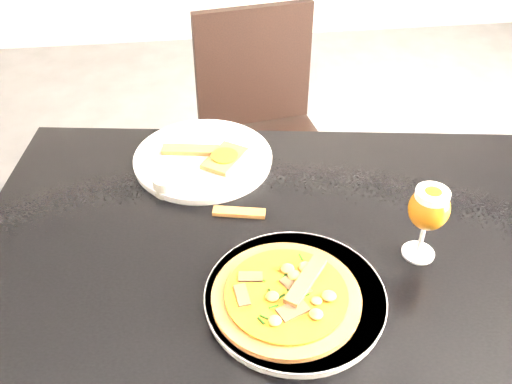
{
  "coord_description": "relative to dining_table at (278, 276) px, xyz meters",
  "views": [
    {
      "loc": [
        -0.17,
        -0.44,
        1.52
      ],
      "look_at": [
        -0.07,
        0.41,
        0.83
      ],
      "focal_mm": 40.0,
      "sensor_mm": 36.0,
      "label": 1
    }
  ],
  "objects": [
    {
      "name": "dining_table",
      "position": [
        0.0,
        0.0,
        0.0
      ],
      "size": [
        1.31,
        0.97,
        0.75
      ],
      "rotation": [
        0.0,
        0.0,
        -0.15
      ],
      "color": "black",
      "rests_on": "ground"
    },
    {
      "name": "chair_far",
      "position": [
        0.08,
        0.78,
        -0.18
      ],
      "size": [
        0.46,
        0.46,
        0.87
      ],
      "rotation": [
        0.0,
        0.0,
        0.16
      ],
      "color": "black",
      "rests_on": "ground"
    },
    {
      "name": "plate_main",
      "position": [
        0.01,
        -0.14,
        0.1
      ],
      "size": [
        0.36,
        0.36,
        0.02
      ],
      "primitive_type": "cylinder",
      "rotation": [
        0.0,
        0.0,
        0.18
      ],
      "color": "white",
      "rests_on": "dining_table"
    },
    {
      "name": "pizza",
      "position": [
        -0.01,
        -0.15,
        0.12
      ],
      "size": [
        0.26,
        0.26,
        0.03
      ],
      "rotation": [
        0.0,
        0.0,
        0.61
      ],
      "color": "#985024",
      "rests_on": "plate_main"
    },
    {
      "name": "plate_second",
      "position": [
        -0.13,
        0.29,
        0.1
      ],
      "size": [
        0.35,
        0.35,
        0.02
      ],
      "primitive_type": "cylinder",
      "rotation": [
        0.0,
        0.0,
        -0.13
      ],
      "color": "white",
      "rests_on": "dining_table"
    },
    {
      "name": "crust_scraps",
      "position": [
        -0.11,
        0.28,
        0.11
      ],
      "size": [
        0.2,
        0.13,
        0.02
      ],
      "rotation": [
        0.0,
        0.0,
        0.27
      ],
      "color": "#985024",
      "rests_on": "plate_second"
    },
    {
      "name": "loose_crust",
      "position": [
        -0.07,
        0.1,
        0.09
      ],
      "size": [
        0.11,
        0.05,
        0.01
      ],
      "primitive_type": "cube",
      "rotation": [
        0.0,
        0.0,
        -0.22
      ],
      "color": "#985024",
      "rests_on": "dining_table"
    },
    {
      "name": "sauce_cup",
      "position": [
        -0.21,
        0.19,
        0.11
      ],
      "size": [
        0.06,
        0.06,
        0.04
      ],
      "color": "beige",
      "rests_on": "dining_table"
    },
    {
      "name": "beer_glass",
      "position": [
        0.26,
        -0.06,
        0.2
      ],
      "size": [
        0.07,
        0.07,
        0.16
      ],
      "color": "silver",
      "rests_on": "dining_table"
    }
  ]
}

